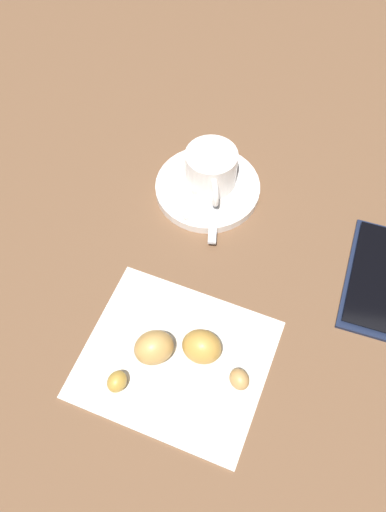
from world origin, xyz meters
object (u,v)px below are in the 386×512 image
(sugar_packet, at_px, (185,199))
(napkin, at_px, (175,359))
(espresso_cup, at_px, (211,169))
(teaspoon, at_px, (215,184))
(saucer, at_px, (208,188))
(cell_phone, at_px, (382,277))
(croissant, at_px, (178,352))

(sugar_packet, relative_size, napkin, 0.32)
(espresso_cup, distance_m, teaspoon, 0.02)
(teaspoon, bearing_deg, saucer, 90.41)
(sugar_packet, bearing_deg, napkin, -21.54)
(espresso_cup, height_order, sugar_packet, espresso_cup)
(cell_phone, bearing_deg, teaspoon, 64.44)
(espresso_cup, bearing_deg, croissant, 179.50)
(cell_phone, bearing_deg, croissant, 121.48)
(espresso_cup, height_order, teaspoon, espresso_cup)
(espresso_cup, relative_size, teaspoon, 0.67)
(sugar_packet, xyz_separation_m, croissant, (-0.19, -0.02, 0.01))
(napkin, distance_m, croissant, 0.02)
(cell_phone, bearing_deg, espresso_cup, 63.83)
(croissant, bearing_deg, espresso_cup, -0.50)
(saucer, xyz_separation_m, croissant, (-0.21, -0.00, 0.01))
(saucer, height_order, napkin, saucer)
(saucer, distance_m, croissant, 0.22)
(saucer, distance_m, teaspoon, 0.01)
(espresso_cup, xyz_separation_m, cell_phone, (-0.10, -0.20, -0.03))
(teaspoon, xyz_separation_m, croissant, (-0.21, 0.01, 0.01))
(saucer, bearing_deg, cell_phone, -114.54)
(teaspoon, height_order, sugar_packet, teaspoon)
(sugar_packet, height_order, croissant, croissant)
(espresso_cup, xyz_separation_m, teaspoon, (-0.01, -0.01, -0.02))
(saucer, relative_size, croissant, 0.88)
(espresso_cup, relative_size, croissant, 0.58)
(croissant, bearing_deg, teaspoon, -2.20)
(espresso_cup, relative_size, cell_phone, 0.54)
(saucer, distance_m, sugar_packet, 0.04)
(saucer, distance_m, napkin, 0.22)
(croissant, bearing_deg, cell_phone, -58.52)
(espresso_cup, height_order, cell_phone, espresso_cup)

